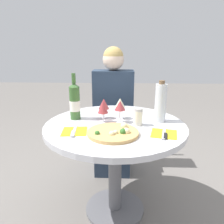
{
  "coord_description": "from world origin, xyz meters",
  "views": [
    {
      "loc": [
        0.03,
        -1.4,
        1.21
      ],
      "look_at": [
        -0.02,
        -0.06,
        0.8
      ],
      "focal_mm": 35.0,
      "sensor_mm": 36.0,
      "label": 1
    }
  ],
  "objects_px": {
    "chair_behind_diner": "(113,121)",
    "seated_diner": "(113,116)",
    "wine_bottle": "(75,102)",
    "tall_carafe": "(161,103)",
    "pizza_large": "(114,132)",
    "dining_table": "(115,142)"
  },
  "relations": [
    {
      "from": "wine_bottle",
      "to": "tall_carafe",
      "type": "xyz_separation_m",
      "value": [
        0.6,
        -0.03,
        0.01
      ]
    },
    {
      "from": "pizza_large",
      "to": "dining_table",
      "type": "bearing_deg",
      "value": 89.36
    },
    {
      "from": "seated_diner",
      "to": "wine_bottle",
      "type": "relative_size",
      "value": 3.67
    },
    {
      "from": "dining_table",
      "to": "wine_bottle",
      "type": "bearing_deg",
      "value": 161.87
    },
    {
      "from": "chair_behind_diner",
      "to": "dining_table",
      "type": "bearing_deg",
      "value": 92.7
    },
    {
      "from": "chair_behind_diner",
      "to": "seated_diner",
      "type": "bearing_deg",
      "value": 90.0
    },
    {
      "from": "chair_behind_diner",
      "to": "wine_bottle",
      "type": "xyz_separation_m",
      "value": [
        -0.25,
        -0.7,
        0.39
      ]
    },
    {
      "from": "dining_table",
      "to": "seated_diner",
      "type": "bearing_deg",
      "value": 93.27
    },
    {
      "from": "seated_diner",
      "to": "tall_carafe",
      "type": "xyz_separation_m",
      "value": [
        0.35,
        -0.59,
        0.29
      ]
    },
    {
      "from": "dining_table",
      "to": "chair_behind_diner",
      "type": "height_order",
      "value": "chair_behind_diner"
    },
    {
      "from": "seated_diner",
      "to": "chair_behind_diner",
      "type": "bearing_deg",
      "value": -90.0
    },
    {
      "from": "chair_behind_diner",
      "to": "wine_bottle",
      "type": "distance_m",
      "value": 0.84
    },
    {
      "from": "wine_bottle",
      "to": "dining_table",
      "type": "bearing_deg",
      "value": -18.13
    },
    {
      "from": "wine_bottle",
      "to": "tall_carafe",
      "type": "distance_m",
      "value": 0.6
    },
    {
      "from": "chair_behind_diner",
      "to": "seated_diner",
      "type": "relative_size",
      "value": 0.74
    },
    {
      "from": "dining_table",
      "to": "seated_diner",
      "type": "height_order",
      "value": "seated_diner"
    },
    {
      "from": "seated_diner",
      "to": "pizza_large",
      "type": "bearing_deg",
      "value": 92.4
    },
    {
      "from": "seated_diner",
      "to": "tall_carafe",
      "type": "distance_m",
      "value": 0.74
    },
    {
      "from": "tall_carafe",
      "to": "pizza_large",
      "type": "bearing_deg",
      "value": -141.21
    },
    {
      "from": "dining_table",
      "to": "seated_diner",
      "type": "relative_size",
      "value": 0.79
    },
    {
      "from": "dining_table",
      "to": "pizza_large",
      "type": "height_order",
      "value": "pizza_large"
    },
    {
      "from": "wine_bottle",
      "to": "pizza_large",
      "type": "bearing_deg",
      "value": -44.4
    }
  ]
}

